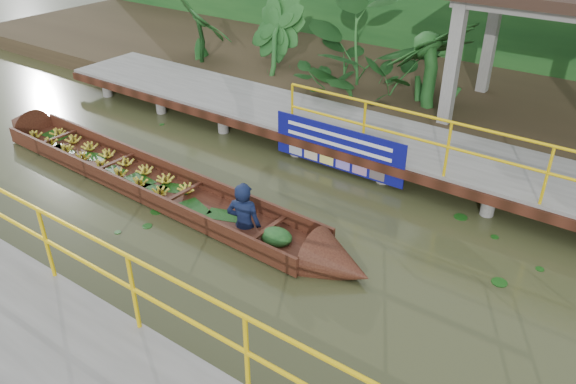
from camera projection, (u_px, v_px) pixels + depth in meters
The scene contains 8 objects.
ground at pixel (253, 229), 9.29m from camera, with size 80.00×80.00×0.00m, color #33371B.
land_strip at pixel (434, 90), 14.46m from camera, with size 30.00×8.00×0.45m, color #302618.
far_dock at pixel (358, 134), 11.45m from camera, with size 16.00×2.06×1.66m.
pavilion at pixel (574, 10), 10.81m from camera, with size 4.40×3.00×3.00m.
foliage_backdrop at pixel (479, 2), 15.33m from camera, with size 30.00×0.80×4.00m, color #144018.
vendor_boat at pixel (156, 180), 10.28m from camera, with size 9.55×1.29×2.02m.
blue_banner at pixel (338, 148), 10.70m from camera, with size 2.80×0.04×0.88m.
tropical_plants at pixel (413, 67), 12.16m from camera, with size 14.58×1.58×1.97m.
Camera 1 is at (4.95, -5.95, 5.20)m, focal length 35.00 mm.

